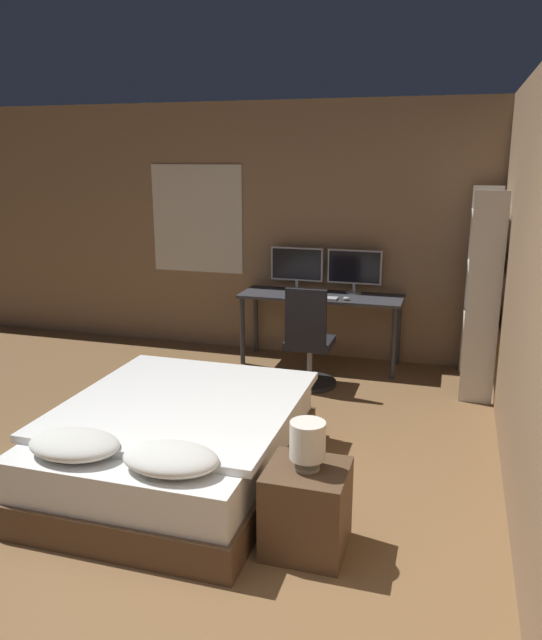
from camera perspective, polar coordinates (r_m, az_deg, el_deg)
The scene contains 13 objects.
ground_plane at distance 3.43m, azimuth -13.25°, elevation -24.37°, with size 20.00×20.00×0.00m, color brown.
wall_back at distance 6.73m, azimuth 4.22°, elevation 8.01°, with size 12.00×0.08×2.70m.
wall_side_right at distance 3.87m, azimuth 22.90°, elevation 1.80°, with size 0.06×12.00×2.70m.
bed at distance 4.33m, azimuth -8.63°, elevation -11.04°, with size 1.52×1.93×0.61m.
nightstand at distance 3.62m, azimuth 3.26°, elevation -16.84°, with size 0.45×0.43×0.49m.
bedside_lamp at distance 3.42m, azimuth 3.36°, elevation -11.00°, with size 0.20×0.20×0.27m.
desk at distance 6.48m, azimuth 4.59°, elevation 1.52°, with size 1.67×0.56×0.75m.
monitor_left at distance 6.65m, azimuth 2.37°, elevation 4.99°, with size 0.56×0.16×0.45m.
monitor_right at distance 6.53m, azimuth 7.64°, elevation 4.69°, with size 0.56×0.16×0.45m.
keyboard at distance 6.29m, azimuth 4.27°, elevation 2.06°, with size 0.41×0.13×0.02m.
computer_mouse at distance 6.24m, azimuth 6.91°, elevation 1.96°, with size 0.07×0.05×0.04m.
office_chair at distance 5.90m, azimuth 3.45°, elevation -2.65°, with size 0.52×0.52×0.98m.
bookshelf at distance 5.94m, azimuth 18.82°, elevation 3.06°, with size 0.28×0.84×1.87m.
Camera 1 is at (1.42, -2.26, 2.14)m, focal length 35.00 mm.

